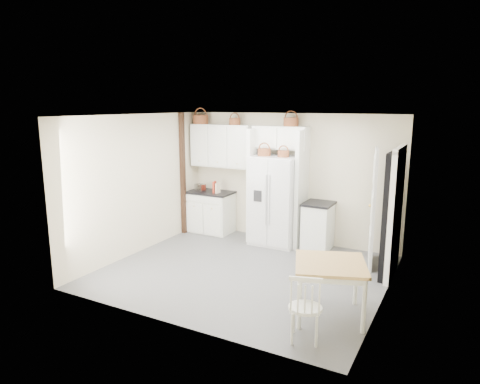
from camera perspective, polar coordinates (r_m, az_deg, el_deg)
The scene contains 27 objects.
floor at distance 7.36m, azimuth 0.62°, elevation -10.53°, with size 4.50×4.50×0.00m, color #4E4E4E.
ceiling at distance 6.81m, azimuth 0.67°, elevation 10.16°, with size 4.50×4.50×0.00m, color white.
wall_back at distance 8.76m, azimuth 6.70°, elevation 1.87°, with size 4.50×4.50×0.00m, color beige.
wall_left at distance 8.23m, azimuth -13.39°, elevation 1.00°, with size 4.00×4.00×0.00m, color beige.
wall_right at distance 6.28m, azimuth 19.19°, elevation -2.61°, with size 4.00×4.00×0.00m, color beige.
refrigerator at distance 8.56m, azimuth 4.79°, elevation -1.12°, with size 0.92×0.74×1.78m, color silver.
base_cab_left at distance 9.44m, azimuth -3.90°, elevation -2.74°, with size 0.94×0.59×0.87m, color white.
base_cab_right at distance 8.44m, azimuth 10.35°, elevation -4.59°, with size 0.50×0.60×0.88m, color white.
dining_table at distance 5.91m, azimuth 11.84°, elevation -12.59°, with size 0.90×0.90×0.75m, color #976433.
windsor_chair at distance 5.30m, azimuth 8.70°, elevation -15.03°, with size 0.40×0.37×0.82m, color white.
counter_left at distance 9.34m, azimuth -3.94°, elevation -0.04°, with size 0.98×0.63×0.04m, color black.
counter_right at distance 8.33m, azimuth 10.46°, elevation -1.53°, with size 0.54×0.64×0.04m, color black.
toaster at distance 9.33m, azimuth -5.34°, elevation 0.57°, with size 0.24×0.14×0.16m, color silver.
cookbook_red at distance 9.17m, azimuth -3.43°, elevation 0.66°, with size 0.04×0.16×0.25m, color #A22815.
cookbook_cream at distance 9.13m, azimuth -2.99°, elevation 0.51°, with size 0.03×0.14×0.21m, color beige.
basket_upper_a at distance 9.43m, azimuth -5.28°, elevation 9.61°, with size 0.34×0.34×0.19m, color brown.
basket_upper_c at distance 8.99m, azimuth -0.71°, elevation 9.39°, with size 0.24×0.24×0.14m, color brown.
basket_bridge_b at distance 8.46m, azimuth 6.81°, elevation 9.26°, with size 0.30×0.30×0.17m, color brown.
basket_fridge_a at distance 8.40m, azimuth 3.24°, elevation 5.31°, with size 0.26×0.26×0.14m, color brown.
basket_fridge_b at distance 8.24m, azimuth 5.81°, elevation 5.08°, with size 0.22×0.22×0.12m, color brown.
upper_cabinet at distance 9.18m, azimuth -2.40°, elevation 6.17°, with size 1.40×0.34×0.90m, color white.
bridge_cabinet at distance 8.56m, azimuth 5.47°, elevation 7.24°, with size 1.12×0.34×0.45m, color white.
fridge_panel_left at distance 8.78m, azimuth 1.95°, elevation 0.97°, with size 0.08×0.60×2.30m, color white.
fridge_panel_right at distance 8.39m, azimuth 8.21°, elevation 0.35°, with size 0.08×0.60×2.30m, color white.
trim_post at distance 9.24m, azimuth -7.63°, elevation 2.36°, with size 0.09×0.09×2.60m, color black.
doorway_void at distance 7.32m, azimuth 19.61°, elevation -2.88°, with size 0.18×0.85×2.05m, color black.
door_slab at distance 7.70m, azimuth 17.36°, elevation -2.04°, with size 0.80×0.04×2.05m, color white.
Camera 1 is at (3.14, -6.04, 2.78)m, focal length 32.00 mm.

